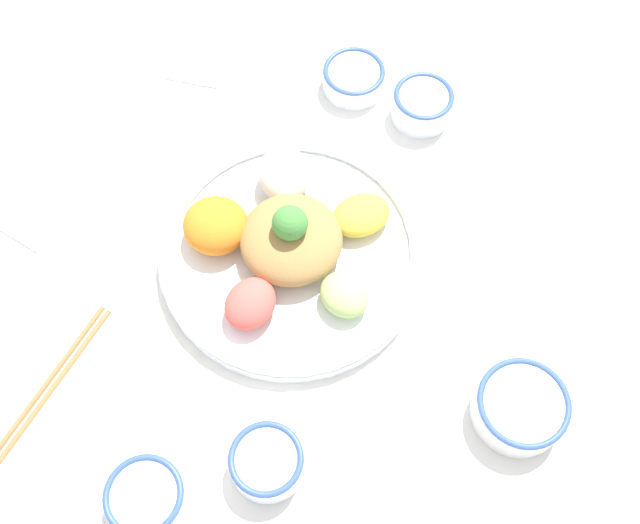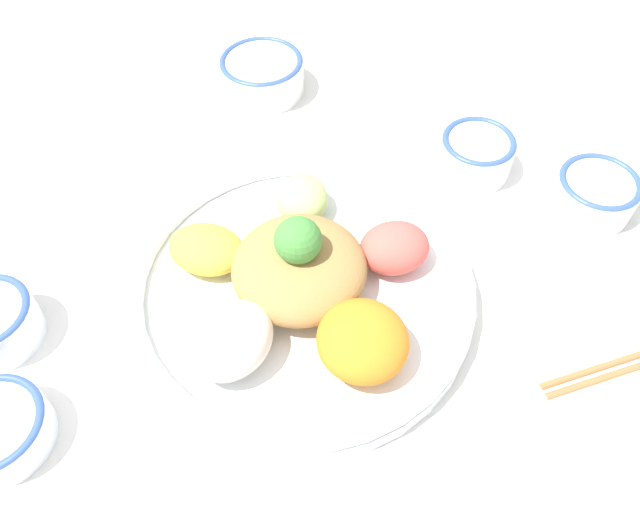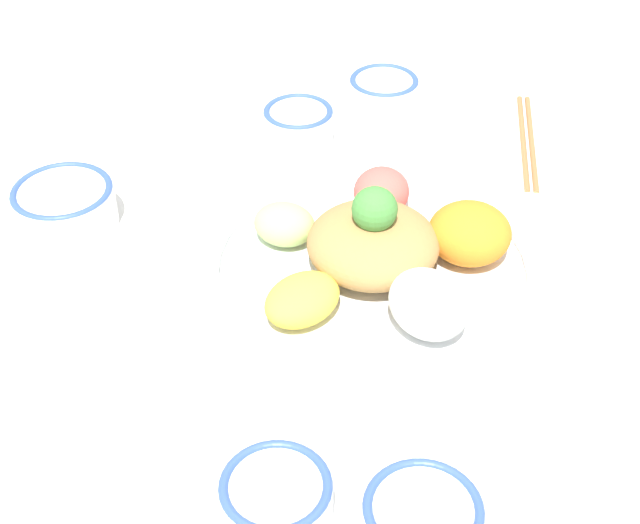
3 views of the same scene
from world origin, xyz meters
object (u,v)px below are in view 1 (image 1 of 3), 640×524
at_px(rice_bowl_plain, 520,407).
at_px(sauce_bowl_far, 147,498).
at_px(salad_platter, 289,245).
at_px(sauce_bowl_red, 267,462).
at_px(chopsticks_pair_near, 52,382).
at_px(serving_spoon_main, 217,84).
at_px(rice_bowl_blue, 422,104).
at_px(sauce_bowl_dark, 354,77).

xyz_separation_m(rice_bowl_plain, sauce_bowl_far, (-0.42, -0.05, -0.00)).
xyz_separation_m(salad_platter, sauce_bowl_red, (-0.05, -0.26, -0.00)).
distance_m(sauce_bowl_far, chopsticks_pair_near, 0.19).
xyz_separation_m(sauce_bowl_red, serving_spoon_main, (-0.03, 0.55, -0.02)).
bearing_deg(rice_bowl_plain, rice_bowl_blue, 94.37).
xyz_separation_m(salad_platter, chopsticks_pair_near, (-0.30, -0.14, -0.02)).
bearing_deg(rice_bowl_blue, rice_bowl_plain, -85.63).
bearing_deg(chopsticks_pair_near, rice_bowl_blue, -20.60).
height_order(chopsticks_pair_near, serving_spoon_main, chopsticks_pair_near).
xyz_separation_m(salad_platter, sauce_bowl_far, (-0.18, -0.29, -0.00)).
bearing_deg(chopsticks_pair_near, sauce_bowl_far, -107.08).
bearing_deg(sauce_bowl_dark, serving_spoon_main, 172.42).
height_order(sauce_bowl_red, rice_bowl_blue, sauce_bowl_red).
height_order(rice_bowl_plain, sauce_bowl_far, rice_bowl_plain).
bearing_deg(sauce_bowl_red, chopsticks_pair_near, 152.39).
relative_size(salad_platter, rice_bowl_plain, 3.18).
bearing_deg(chopsticks_pair_near, sauce_bowl_dark, -10.60).
relative_size(sauce_bowl_red, rice_bowl_plain, 0.78).
bearing_deg(sauce_bowl_far, serving_spoon_main, 79.48).
bearing_deg(chopsticks_pair_near, rice_bowl_plain, -64.91).
relative_size(sauce_bowl_dark, rice_bowl_plain, 0.84).
height_order(sauce_bowl_red, serving_spoon_main, sauce_bowl_red).
height_order(sauce_bowl_red, chopsticks_pair_near, sauce_bowl_red).
bearing_deg(sauce_bowl_dark, sauce_bowl_far, -118.97).
relative_size(sauce_bowl_far, chopsticks_pair_near, 0.47).
height_order(sauce_bowl_red, sauce_bowl_far, sauce_bowl_red).
distance_m(salad_platter, serving_spoon_main, 0.30).
relative_size(rice_bowl_plain, sauce_bowl_far, 1.22).
bearing_deg(sauce_bowl_far, rice_bowl_blue, 51.18).
bearing_deg(salad_platter, chopsticks_pair_near, -155.55).
relative_size(rice_bowl_blue, sauce_bowl_far, 0.96).
xyz_separation_m(rice_bowl_blue, sauce_bowl_far, (-0.39, -0.49, -0.00)).
bearing_deg(rice_bowl_blue, sauce_bowl_red, -119.09).
bearing_deg(salad_platter, rice_bowl_plain, -44.66).
height_order(sauce_bowl_dark, sauce_bowl_far, sauce_bowl_far).
height_order(sauce_bowl_dark, rice_bowl_plain, rice_bowl_plain).
height_order(rice_bowl_blue, chopsticks_pair_near, rice_bowl_blue).
relative_size(sauce_bowl_far, serving_spoon_main, 0.71).
bearing_deg(rice_bowl_plain, sauce_bowl_red, -174.72).
distance_m(rice_bowl_blue, chopsticks_pair_near, 0.61).
xyz_separation_m(sauce_bowl_red, rice_bowl_blue, (0.26, 0.46, -0.00)).
xyz_separation_m(sauce_bowl_red, rice_bowl_plain, (0.29, 0.03, 0.00)).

